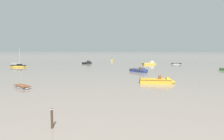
{
  "coord_description": "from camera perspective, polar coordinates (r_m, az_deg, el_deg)",
  "views": [
    {
      "loc": [
        14.27,
        -8.8,
        6.07
      ],
      "look_at": [
        4.91,
        46.8,
        0.22
      ],
      "focal_mm": 32.65,
      "sensor_mm": 36.0,
      "label": 1
    }
  ],
  "objects": [
    {
      "name": "motorboat_moored_0",
      "position": [
        85.26,
        -6.7,
        1.99
      ],
      "size": [
        3.73,
        5.02,
        1.83
      ],
      "rotation": [
        0.0,
        0.0,
        1.08
      ],
      "color": "black",
      "rests_on": "ground"
    },
    {
      "name": "rowboat_moored_0",
      "position": [
        34.78,
        -23.85,
        -4.37
      ],
      "size": [
        3.91,
        3.11,
        0.6
      ],
      "rotation": [
        0.0,
        0.0,
        2.58
      ],
      "color": "gray",
      "rests_on": "ground"
    },
    {
      "name": "motorboat_moored_1",
      "position": [
        80.22,
        10.8,
        1.72
      ],
      "size": [
        6.02,
        4.57,
        2.2
      ],
      "rotation": [
        0.0,
        0.0,
        0.51
      ],
      "color": "gold",
      "rests_on": "ground"
    },
    {
      "name": "motorboat_moored_2",
      "position": [
        37.18,
        13.42,
        -3.17
      ],
      "size": [
        6.37,
        2.35,
        2.15
      ],
      "rotation": [
        0.0,
        0.0,
        0.02
      ],
      "color": "gold",
      "rests_on": "ground"
    },
    {
      "name": "rowboat_moored_2",
      "position": [
        83.92,
        17.56,
        1.63
      ],
      "size": [
        4.52,
        2.11,
        0.69
      ],
      "rotation": [
        0.0,
        0.0,
        3.0
      ],
      "color": "white",
      "rests_on": "ground"
    },
    {
      "name": "motorboat_moored_3",
      "position": [
        54.12,
        8.04,
        -0.28
      ],
      "size": [
        5.56,
        5.45,
        1.99
      ],
      "rotation": [
        0.0,
        0.0,
        5.52
      ],
      "color": "navy",
      "rests_on": "ground"
    },
    {
      "name": "sailboat_moored_0",
      "position": [
        74.5,
        -24.7,
        0.93
      ],
      "size": [
        6.12,
        2.84,
        6.6
      ],
      "rotation": [
        0.0,
        0.0,
        0.18
      ],
      "color": "gold",
      "rests_on": "ground"
    },
    {
      "name": "channel_buoy",
      "position": [
        100.98,
        -0.06,
        2.74
      ],
      "size": [
        0.9,
        0.9,
        2.3
      ],
      "color": "gold",
      "rests_on": "ground"
    },
    {
      "name": "mooring_post_left",
      "position": [
        16.65,
        -16.48,
        -12.96
      ],
      "size": [
        0.22,
        0.22,
        1.75
      ],
      "color": "#473323",
      "rests_on": "ground"
    }
  ]
}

